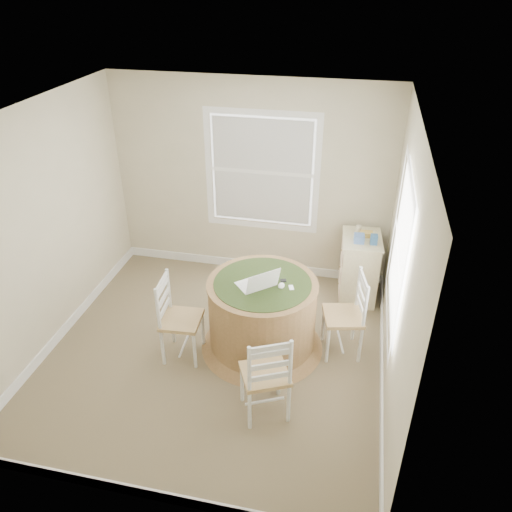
% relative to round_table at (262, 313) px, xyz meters
% --- Properties ---
extents(room, '(3.64, 3.64, 2.64)m').
position_rel_round_table_xyz_m(room, '(-0.32, -0.05, 0.84)').
color(room, '#826F52').
rests_on(room, ground).
extents(round_table, '(1.35, 1.35, 0.85)m').
position_rel_round_table_xyz_m(round_table, '(0.00, 0.00, 0.00)').
color(round_table, '#9C7046').
rests_on(round_table, ground).
extents(chair_left, '(0.43, 0.45, 0.95)m').
position_rel_round_table_xyz_m(chair_left, '(-0.80, -0.32, 0.02)').
color(chair_left, white).
rests_on(chair_left, ground).
extents(chair_near, '(0.55, 0.54, 0.95)m').
position_rel_round_table_xyz_m(chair_near, '(0.21, -0.91, 0.02)').
color(chair_near, white).
rests_on(chair_near, ground).
extents(chair_right, '(0.48, 0.50, 0.95)m').
position_rel_round_table_xyz_m(chair_right, '(0.86, 0.11, 0.02)').
color(chair_right, white).
rests_on(chair_right, ground).
extents(laptop, '(0.49, 0.48, 0.26)m').
position_rel_round_table_xyz_m(laptop, '(-0.04, -0.07, 0.42)').
color(laptop, white).
rests_on(laptop, round_table).
extents(mouse, '(0.10, 0.12, 0.04)m').
position_rel_round_table_xyz_m(mouse, '(0.20, -0.02, 0.40)').
color(mouse, white).
rests_on(mouse, round_table).
extents(phone, '(0.07, 0.10, 0.02)m').
position_rel_round_table_xyz_m(phone, '(0.31, -0.03, 0.38)').
color(phone, '#B7BABF').
rests_on(phone, round_table).
extents(keys, '(0.07, 0.07, 0.02)m').
position_rel_round_table_xyz_m(keys, '(0.21, 0.08, 0.39)').
color(keys, black).
rests_on(keys, round_table).
extents(corner_chest, '(0.53, 0.66, 0.84)m').
position_rel_round_table_xyz_m(corner_chest, '(0.98, 1.21, -0.03)').
color(corner_chest, '#F3EEB6').
rests_on(corner_chest, ground).
extents(tissue_box, '(0.13, 0.13, 0.10)m').
position_rel_round_table_xyz_m(tissue_box, '(0.94, 1.09, 0.43)').
color(tissue_box, '#5277BC').
rests_on(tissue_box, corner_chest).
extents(box_yellow, '(0.16, 0.11, 0.06)m').
position_rel_round_table_xyz_m(box_yellow, '(1.03, 1.28, 0.41)').
color(box_yellow, gold).
rests_on(box_yellow, corner_chest).
extents(box_blue, '(0.09, 0.09, 0.12)m').
position_rel_round_table_xyz_m(box_blue, '(1.13, 1.08, 0.44)').
color(box_blue, '#34649D').
rests_on(box_blue, corner_chest).
extents(cup_cream, '(0.07, 0.07, 0.09)m').
position_rel_round_table_xyz_m(cup_cream, '(0.92, 1.37, 0.43)').
color(cup_cream, beige).
rests_on(cup_cream, corner_chest).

